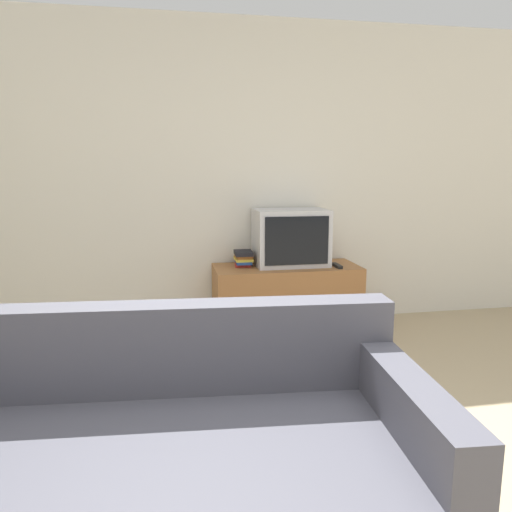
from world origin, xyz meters
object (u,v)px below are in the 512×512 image
at_px(couch, 142,478).
at_px(book_stack, 243,258).
at_px(tv_stand, 286,298).
at_px(remote_on_stand, 337,266).
at_px(television, 291,237).

xyz_separation_m(couch, book_stack, (0.76, 2.39, 0.34)).
height_order(tv_stand, couch, couch).
distance_m(couch, remote_on_stand, 2.69).
distance_m(tv_stand, remote_on_stand, 0.51).
bearing_deg(television, book_stack, 177.17).
relative_size(tv_stand, book_stack, 5.36).
xyz_separation_m(tv_stand, book_stack, (-0.36, 0.07, 0.35)).
bearing_deg(tv_stand, book_stack, 169.02).
height_order(tv_stand, remote_on_stand, remote_on_stand).
relative_size(couch, book_stack, 9.32).
bearing_deg(remote_on_stand, television, 155.31).
bearing_deg(couch, tv_stand, 68.86).
relative_size(tv_stand, television, 2.00).
relative_size(tv_stand, couch, 0.57).
bearing_deg(couch, remote_on_stand, 60.01).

